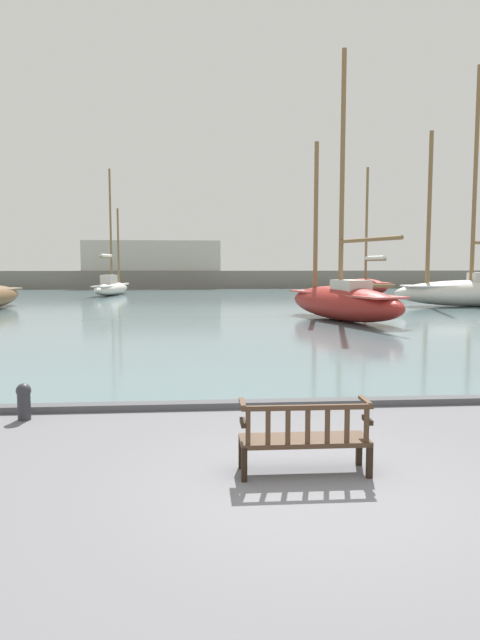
# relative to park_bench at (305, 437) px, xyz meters

# --- Properties ---
(ground_plane) EXTENTS (160.00, 160.00, 0.00)m
(ground_plane) POSITION_rel_park_bench_xyz_m (-0.04, -0.50, -0.47)
(ground_plane) COLOR slate
(harbor_water) EXTENTS (100.00, 80.00, 0.08)m
(harbor_water) POSITION_rel_park_bench_xyz_m (-0.04, 43.50, -0.43)
(harbor_water) COLOR slate
(harbor_water) RESTS_ON ground
(quay_edge_kerb) EXTENTS (40.00, 0.30, 0.12)m
(quay_edge_kerb) POSITION_rel_park_bench_xyz_m (-0.04, 3.35, -0.41)
(quay_edge_kerb) COLOR #4C4C50
(quay_edge_kerb) RESTS_ON ground
(park_bench) EXTENTS (1.60, 0.53, 0.92)m
(park_bench) POSITION_rel_park_bench_xyz_m (0.00, 0.00, 0.00)
(park_bench) COLOR black
(park_bench) RESTS_ON ground
(sailboat_nearest_port) EXTENTS (11.61, 3.01, 14.06)m
(sailboat_nearest_port) POSITION_rel_park_bench_xyz_m (15.58, 26.30, 0.65)
(sailboat_nearest_port) COLOR silver
(sailboat_nearest_port) RESTS_ON harbor_water
(sailboat_outer_starboard) EXTENTS (4.51, 8.70, 11.88)m
(sailboat_outer_starboard) POSITION_rel_park_bench_xyz_m (5.35, 18.38, 0.57)
(sailboat_outer_starboard) COLOR maroon
(sailboat_outer_starboard) RESTS_ON harbor_water
(sailboat_far_port) EXTENTS (2.80, 8.88, 10.22)m
(sailboat_far_port) POSITION_rel_park_bench_xyz_m (-8.07, 40.68, 0.37)
(sailboat_far_port) COLOR silver
(sailboat_far_port) RESTS_ON harbor_water
(sailboat_far_starboard) EXTENTS (2.59, 8.44, 10.76)m
(sailboat_far_starboard) POSITION_rel_park_bench_xyz_m (13.56, 41.41, 0.42)
(sailboat_far_starboard) COLOR maroon
(sailboat_far_starboard) RESTS_ON harbor_water
(mooring_bollard) EXTENTS (0.25, 0.25, 0.62)m
(mooring_bollard) POSITION_rel_park_bench_xyz_m (-4.20, 2.84, -0.12)
(mooring_bollard) COLOR #2D2D33
(mooring_bollard) RESTS_ON ground
(far_breakwater) EXTENTS (59.43, 2.40, 5.08)m
(far_breakwater) POSITION_rel_park_bench_xyz_m (-1.41, 53.91, 1.12)
(far_breakwater) COLOR slate
(far_breakwater) RESTS_ON ground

